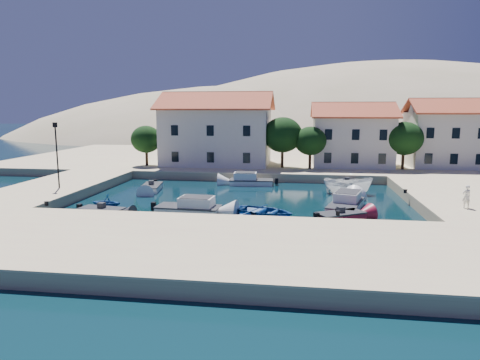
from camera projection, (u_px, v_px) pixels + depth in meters
name	position (u px, v px, depth m)	size (l,w,h in m)	color
ground	(225.00, 228.00, 30.80)	(400.00, 400.00, 0.00)	black
quay_south	(207.00, 247.00, 24.86)	(52.00, 12.00, 1.00)	#D2B48F
quay_east	(473.00, 200.00, 37.67)	(11.00, 20.00, 1.00)	#D2B48F
quay_west	(57.00, 189.00, 43.11)	(8.00, 20.00, 1.00)	#D2B48F
quay_north	(279.00, 160.00, 67.56)	(80.00, 36.00, 1.00)	#D2B48F
hills	(342.00, 199.00, 152.55)	(254.00, 176.00, 99.00)	tan
building_left	(217.00, 128.00, 58.01)	(14.70, 9.45, 9.70)	beige
building_mid	(352.00, 134.00, 56.62)	(10.50, 8.40, 8.30)	beige
building_right	(445.00, 132.00, 55.90)	(9.45, 8.40, 8.80)	beige
trees	(295.00, 138.00, 54.25)	(37.30, 5.30, 6.45)	#382314
lamppost	(57.00, 149.00, 40.25)	(0.35, 0.25, 6.22)	black
bollards	(268.00, 202.00, 34.01)	(29.36, 9.56, 0.30)	black
motorboat_grey_sw	(102.00, 212.00, 34.32)	(3.82, 2.18, 1.25)	#2F3034
cabin_cruiser_south	(188.00, 208.00, 34.96)	(5.35, 2.60, 1.60)	white
rowboat_south	(264.00, 216.00, 34.25)	(3.51, 4.92, 1.02)	navy
motorboat_red_se	(341.00, 216.00, 32.87)	(4.09, 3.39, 1.25)	maroon
cabin_cruiser_east	(346.00, 204.00, 36.39)	(3.82, 6.15, 1.60)	white
boat_east	(348.00, 194.00, 43.20)	(1.80, 4.80, 1.85)	white
motorboat_white_ne	(347.00, 184.00, 47.05)	(2.56, 3.87, 1.25)	white
rowboat_west	(107.00, 208.00, 36.79)	(2.31, 2.67, 1.41)	navy
motorboat_white_west	(151.00, 188.00, 44.84)	(2.43, 4.35, 1.25)	white
cabin_cruiser_north	(251.00, 181.00, 48.15)	(4.96, 2.31, 1.60)	white
pedestrian	(466.00, 197.00, 32.44)	(0.65, 0.43, 1.78)	white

